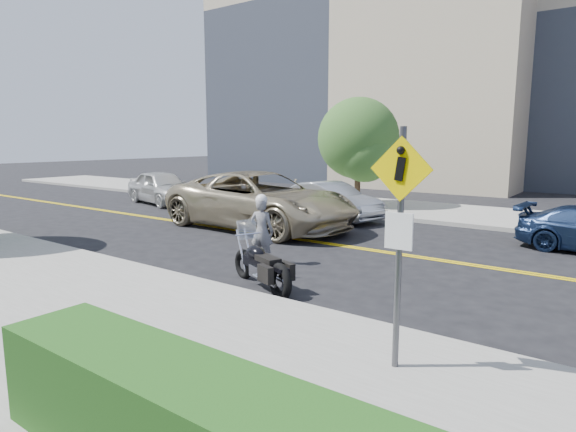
{
  "coord_description": "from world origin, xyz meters",
  "views": [
    {
      "loc": [
        6.51,
        -11.72,
        2.99
      ],
      "look_at": [
        -0.19,
        -2.63,
        1.2
      ],
      "focal_mm": 30.0,
      "sensor_mm": 36.0,
      "label": 1
    }
  ],
  "objects_px": {
    "pedestrian_sign": "(400,226)",
    "motorcycle": "(261,256)",
    "parked_car_silver": "(331,201)",
    "motorcyclist": "(262,229)",
    "parked_car_white": "(162,187)",
    "suv": "(260,200)"
  },
  "relations": [
    {
      "from": "motorcyclist",
      "to": "suv",
      "type": "height_order",
      "value": "suv"
    },
    {
      "from": "suv",
      "to": "parked_car_silver",
      "type": "bearing_deg",
      "value": -14.03
    },
    {
      "from": "pedestrian_sign",
      "to": "suv",
      "type": "relative_size",
      "value": 0.43
    },
    {
      "from": "pedestrian_sign",
      "to": "motorcycle",
      "type": "bearing_deg",
      "value": 152.73
    },
    {
      "from": "motorcyclist",
      "to": "parked_car_white",
      "type": "bearing_deg",
      "value": -45.2
    },
    {
      "from": "motorcycle",
      "to": "parked_car_silver",
      "type": "height_order",
      "value": "parked_car_silver"
    },
    {
      "from": "pedestrian_sign",
      "to": "parked_car_silver",
      "type": "height_order",
      "value": "pedestrian_sign"
    },
    {
      "from": "suv",
      "to": "motorcycle",
      "type": "bearing_deg",
      "value": -137.13
    },
    {
      "from": "pedestrian_sign",
      "to": "parked_car_white",
      "type": "relative_size",
      "value": 0.65
    },
    {
      "from": "motorcyclist",
      "to": "pedestrian_sign",
      "type": "bearing_deg",
      "value": 128.63
    },
    {
      "from": "motorcyclist",
      "to": "motorcycle",
      "type": "relative_size",
      "value": 0.8
    },
    {
      "from": "motorcyclist",
      "to": "parked_car_white",
      "type": "xyz_separation_m",
      "value": [
        -10.91,
        5.86,
        -0.07
      ]
    },
    {
      "from": "parked_car_white",
      "to": "parked_car_silver",
      "type": "height_order",
      "value": "parked_car_white"
    },
    {
      "from": "motorcyclist",
      "to": "suv",
      "type": "distance_m",
      "value": 4.78
    },
    {
      "from": "pedestrian_sign",
      "to": "motorcyclist",
      "type": "xyz_separation_m",
      "value": [
        -4.98,
        3.41,
        -1.11
      ]
    },
    {
      "from": "motorcycle",
      "to": "suv",
      "type": "bearing_deg",
      "value": 151.24
    },
    {
      "from": "pedestrian_sign",
      "to": "motorcyclist",
      "type": "bearing_deg",
      "value": 145.59
    },
    {
      "from": "parked_car_silver",
      "to": "parked_car_white",
      "type": "bearing_deg",
      "value": 109.24
    },
    {
      "from": "motorcyclist",
      "to": "suv",
      "type": "bearing_deg",
      "value": -66.89
    },
    {
      "from": "pedestrian_sign",
      "to": "suv",
      "type": "xyz_separation_m",
      "value": [
        -8.05,
        7.07,
        -0.99
      ]
    },
    {
      "from": "motorcycle",
      "to": "parked_car_silver",
      "type": "distance_m",
      "value": 8.8
    },
    {
      "from": "pedestrian_sign",
      "to": "suv",
      "type": "bearing_deg",
      "value": 138.73
    }
  ]
}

